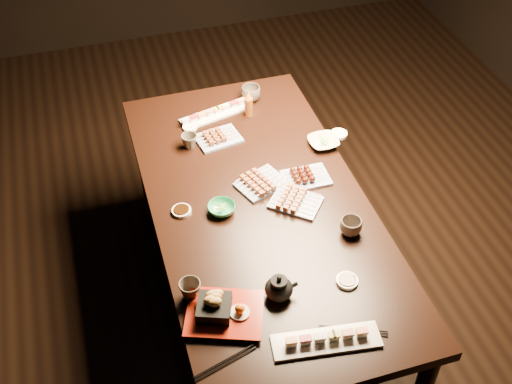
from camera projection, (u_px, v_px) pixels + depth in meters
ground at (298, 246)px, 3.54m from camera, size 5.00×5.00×0.00m
dining_table at (259, 261)px, 2.98m from camera, size 1.34×1.97×0.75m
sushi_platter_near at (327, 338)px, 2.20m from camera, size 0.39×0.16×0.05m
sushi_platter_far at (214, 112)px, 3.16m from camera, size 0.36×0.18×0.04m
yakitori_plate_center at (261, 180)px, 2.78m from camera, size 0.25×0.21×0.05m
yakitori_plate_right at (296, 199)px, 2.70m from camera, size 0.25×0.25×0.05m
yakitori_plate_left at (218, 135)px, 3.01m from camera, size 0.23×0.18×0.05m
tsukune_plate at (306, 175)px, 2.81m from camera, size 0.20×0.15×0.05m
edamame_bowl_green at (222, 209)px, 2.67m from camera, size 0.14×0.14×0.04m
edamame_bowl_cream at (323, 142)px, 2.99m from camera, size 0.14×0.14×0.03m
tempura_tray at (224, 308)px, 2.26m from camera, size 0.33×0.30×0.10m
teacup_near_left at (190, 290)px, 2.33m from camera, size 0.11×0.11×0.08m
teacup_mid_right at (351, 227)px, 2.57m from camera, size 0.13×0.13×0.07m
teacup_far_left at (189, 141)px, 2.97m from camera, size 0.10×0.10×0.07m
teacup_far_right at (251, 93)px, 3.24m from camera, size 0.13×0.13×0.08m
teapot at (279, 287)px, 2.33m from camera, size 0.14×0.14×0.11m
condiment_bottle at (249, 104)px, 3.13m from camera, size 0.06×0.06×0.13m
sauce_dish_west at (182, 211)px, 2.67m from camera, size 0.11×0.11×0.01m
sauce_dish_east at (339, 134)px, 3.05m from camera, size 0.10×0.10×0.01m
sauce_dish_se at (347, 281)px, 2.41m from camera, size 0.11×0.11×0.01m
sauce_dish_nw at (190, 127)px, 3.09m from camera, size 0.10×0.10×0.01m
chopsticks_near at (225, 362)px, 2.16m from camera, size 0.23×0.09×0.01m
chopsticks_se at (353, 330)px, 2.25m from camera, size 0.23×0.12×0.01m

